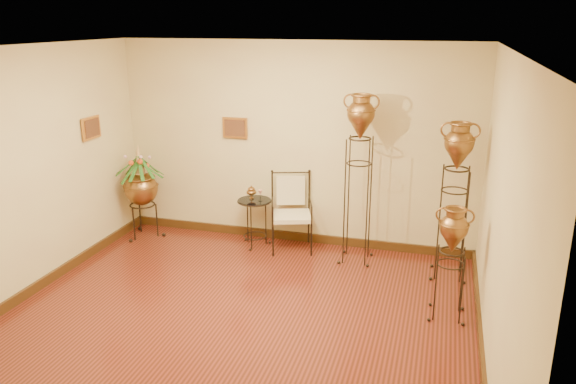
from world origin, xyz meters
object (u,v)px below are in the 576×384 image
(amphora_mid, at_px, (454,200))
(armchair, at_px, (291,213))
(amphora_tall, at_px, (358,178))
(planter_urn, at_px, (141,185))
(side_table, at_px, (255,222))

(amphora_mid, distance_m, armchair, 2.16)
(amphora_tall, xyz_separation_m, planter_urn, (-3.12, -0.01, -0.34))
(amphora_mid, bearing_deg, armchair, 172.54)
(amphora_tall, height_order, amphora_mid, amphora_tall)
(side_table, bearing_deg, amphora_mid, -5.98)
(armchair, relative_size, side_table, 1.25)
(planter_urn, relative_size, side_table, 1.67)
(planter_urn, relative_size, armchair, 1.34)
(amphora_tall, xyz_separation_m, side_table, (-1.45, 0.11, -0.78))
(amphora_tall, distance_m, side_table, 1.65)
(planter_urn, bearing_deg, amphora_tall, 0.11)
(amphora_mid, relative_size, planter_urn, 1.38)
(planter_urn, height_order, side_table, planter_urn)
(armchair, height_order, side_table, armchair)
(amphora_mid, distance_m, side_table, 2.71)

